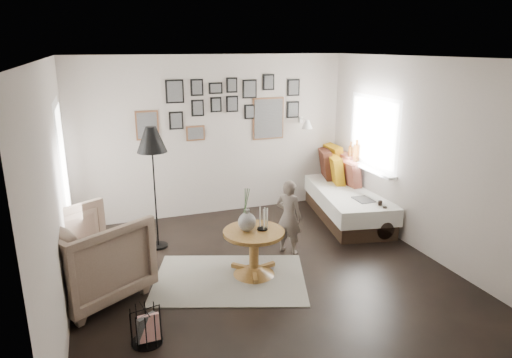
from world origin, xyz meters
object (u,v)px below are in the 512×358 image
object	(u,v)px
daybed	(344,196)
floor_lamp	(152,144)
demijohn_large	(379,223)
demijohn_small	(383,227)
pedestal_table	(254,255)
vase	(247,218)
armchair	(90,256)
magazine_basket	(146,326)
child	(289,217)

from	to	relation	value
daybed	floor_lamp	xyz separation A→B (m)	(-3.08, -0.20, 1.15)
demijohn_large	demijohn_small	world-z (taller)	demijohn_large
pedestal_table	vase	size ratio (longest dim) A/B	1.40
pedestal_table	demijohn_large	xyz separation A→B (m)	(2.13, 0.49, -0.06)
floor_lamp	demijohn_large	world-z (taller)	floor_lamp
vase	daybed	xyz separation A→B (m)	(2.17, 1.42, -0.42)
armchair	floor_lamp	world-z (taller)	floor_lamp
magazine_basket	demijohn_small	distance (m)	3.77
armchair	daybed	bearing A→B (deg)	-103.60
pedestal_table	magazine_basket	bearing A→B (deg)	-147.08
demijohn_large	child	bearing A→B (deg)	-178.71
daybed	magazine_basket	world-z (taller)	daybed
pedestal_table	armchair	distance (m)	1.89
daybed	magazine_basket	size ratio (longest dim) A/B	6.37
pedestal_table	daybed	distance (m)	2.53
vase	floor_lamp	world-z (taller)	floor_lamp
demijohn_small	demijohn_large	bearing A→B (deg)	90.00
pedestal_table	vase	world-z (taller)	vase
armchair	magazine_basket	bearing A→B (deg)	171.52
demijohn_large	demijohn_small	xyz separation A→B (m)	(0.00, -0.12, -0.02)
pedestal_table	demijohn_small	xyz separation A→B (m)	(2.13, 0.37, -0.08)
daybed	floor_lamp	world-z (taller)	floor_lamp
pedestal_table	vase	bearing A→B (deg)	165.96
child	daybed	bearing A→B (deg)	-96.38
magazine_basket	floor_lamp	bearing A→B (deg)	78.99
pedestal_table	child	size ratio (longest dim) A/B	0.73
armchair	demijohn_large	size ratio (longest dim) A/B	1.93
magazine_basket	demijohn_large	size ratio (longest dim) A/B	0.64
armchair	child	size ratio (longest dim) A/B	1.04
daybed	armchair	bearing A→B (deg)	-151.34
vase	daybed	bearing A→B (deg)	33.15
vase	child	xyz separation A→B (m)	(0.74, 0.44, -0.24)
floor_lamp	child	bearing A→B (deg)	-25.03
vase	armchair	size ratio (longest dim) A/B	0.50
demijohn_small	armchair	bearing A→B (deg)	-177.06
demijohn_large	vase	bearing A→B (deg)	-168.00
floor_lamp	armchair	bearing A→B (deg)	-129.33
vase	child	distance (m)	0.89
pedestal_table	armchair	size ratio (longest dim) A/B	0.70
magazine_basket	child	world-z (taller)	child
magazine_basket	armchair	bearing A→B (deg)	112.93
demijohn_large	demijohn_small	bearing A→B (deg)	-90.00
armchair	magazine_basket	distance (m)	1.21
floor_lamp	magazine_basket	world-z (taller)	floor_lamp
armchair	magazine_basket	xyz separation A→B (m)	(0.46, -1.08, -0.31)
pedestal_table	floor_lamp	distance (m)	1.99
daybed	vase	bearing A→B (deg)	-136.00
magazine_basket	demijohn_small	world-z (taller)	demijohn_small
floor_lamp	magazine_basket	size ratio (longest dim) A/B	4.80
vase	pedestal_table	bearing A→B (deg)	-14.04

